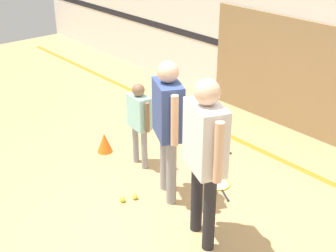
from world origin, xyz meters
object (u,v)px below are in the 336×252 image
training_cone (105,143)px  tennis_ball_stray_left (123,199)px  person_student_right (205,146)px  racket_spare_on_floor (212,146)px  person_instructor (168,117)px  tennis_ball_by_spare_racket (215,140)px  racket_second_spare (219,185)px  tennis_ball_near_instructor (135,197)px  person_student_left (139,116)px

training_cone → tennis_ball_stray_left: bearing=-24.5°
person_student_right → racket_spare_on_floor: size_ratio=3.52×
person_student_right → training_cone: person_student_right is taller
person_instructor → racket_spare_on_floor: 1.75m
person_instructor → tennis_ball_by_spare_racket: (-0.58, 1.43, -1.02)m
person_student_right → tennis_ball_stray_left: (-1.09, -0.25, -1.08)m
racket_spare_on_floor → tennis_ball_by_spare_racket: size_ratio=7.79×
person_instructor → person_student_right: person_student_right is taller
racket_spare_on_floor → tennis_ball_stray_left: tennis_ball_stray_left is taller
racket_spare_on_floor → tennis_ball_by_spare_racket: tennis_ball_by_spare_racket is taller
racket_second_spare → tennis_ball_near_instructor: size_ratio=8.22×
racket_second_spare → tennis_ball_by_spare_racket: 1.17m
tennis_ball_near_instructor → tennis_ball_by_spare_racket: 1.84m
tennis_ball_by_spare_racket → tennis_ball_stray_left: bearing=-80.1°
tennis_ball_near_instructor → training_cone: (-1.23, 0.39, 0.11)m
person_instructor → person_student_right: bearing=9.5°
tennis_ball_near_instructor → tennis_ball_by_spare_racket: bearing=102.2°
person_instructor → person_student_left: person_instructor is taller
racket_second_spare → racket_spare_on_floor: bearing=167.2°
tennis_ball_by_spare_racket → racket_second_spare: bearing=-43.6°
person_student_right → tennis_ball_by_spare_racket: size_ratio=27.38×
tennis_ball_near_instructor → tennis_ball_by_spare_racket: size_ratio=1.00×
person_student_left → tennis_ball_stray_left: 1.13m
person_instructor → person_student_right: (0.85, -0.25, 0.06)m
tennis_ball_by_spare_racket → training_cone: (-0.84, -1.40, 0.11)m
person_student_left → training_cone: person_student_left is taller
person_instructor → tennis_ball_stray_left: person_instructor is taller
tennis_ball_stray_left → training_cone: training_cone is taller
person_student_left → tennis_ball_near_instructor: size_ratio=17.84×
person_student_left → person_student_right: size_ratio=0.65×
person_student_left → training_cone: size_ratio=4.11×
person_student_left → tennis_ball_by_spare_racket: (0.22, 1.24, -0.70)m
person_instructor → tennis_ball_by_spare_racket: person_instructor is taller
person_student_right → tennis_ball_stray_left: bearing=34.7°
racket_spare_on_floor → tennis_ball_stray_left: bearing=-89.8°
racket_spare_on_floor → tennis_ball_by_spare_racket: 0.15m
person_student_right → racket_spare_on_floor: 2.35m
person_student_right → training_cone: (-2.27, 0.28, -0.97)m
racket_spare_on_floor → training_cone: 1.57m
tennis_ball_by_spare_racket → tennis_ball_stray_left: 1.97m
person_student_right → training_cone: bearing=14.4°
racket_spare_on_floor → training_cone: (-0.91, -1.27, 0.13)m
person_student_right → training_cone: size_ratio=6.31×
person_student_right → person_student_left: bearing=6.4°
person_instructor → racket_second_spare: person_instructor is taller
tennis_ball_near_instructor → tennis_ball_stray_left: same height
racket_second_spare → person_student_right: bearing=-28.5°
training_cone → racket_second_spare: bearing=19.4°
person_student_left → tennis_ball_near_instructor: person_student_left is taller
racket_spare_on_floor → training_cone: size_ratio=1.79×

